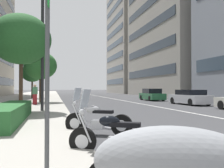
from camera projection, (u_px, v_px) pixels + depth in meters
name	position (u px, v px, depth m)	size (l,w,h in m)	color
sidewalk_right_plaza	(24.00, 99.00, 30.66)	(160.00, 9.14, 0.15)	#A39E93
lane_centre_stripe	(106.00, 97.00, 38.24)	(110.00, 0.16, 0.01)	silver
motorcycle_under_tarp	(174.00, 166.00, 2.86)	(1.72, 2.16, 1.04)	gray
motorcycle_mid_row	(115.00, 137.00, 5.24)	(1.12, 1.99, 1.46)	black
motorcycle_by_sign_pole	(97.00, 121.00, 7.73)	(1.27, 1.98, 1.50)	black
car_mid_block_traffic	(190.00, 97.00, 21.79)	(4.48, 2.02, 1.33)	#B7B7BC
car_far_down_avenue	(152.00, 95.00, 29.22)	(4.45, 1.89, 1.42)	#236038
parking_sign_by_curb	(48.00, 61.00, 3.20)	(0.32, 0.06, 2.84)	#47494C
street_lamp_with_banners	(50.00, 33.00, 14.52)	(1.26, 2.75, 7.60)	#232326
clipped_hedge_bed	(10.00, 113.00, 9.82)	(6.55, 1.10, 0.68)	#28602D
street_tree_near_plaza_corner	(21.00, 39.00, 14.18)	(3.44, 3.44, 5.64)	#473323
street_tree_by_lamp_post	(40.00, 66.00, 23.25)	(3.10, 3.10, 4.80)	#473323
street_tree_far_plaza	(32.00, 73.00, 31.71)	(2.82, 2.82, 4.54)	#473323
pedestrian_on_plaza	(35.00, 94.00, 19.73)	(0.33, 0.44, 1.64)	maroon
office_tower_far_left_down_avenue	(146.00, 24.00, 73.79)	(20.95, 19.95, 41.79)	gray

